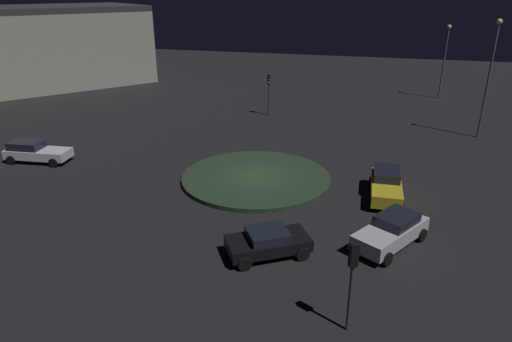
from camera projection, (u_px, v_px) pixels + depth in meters
ground_plane at (256, 180)px, 30.24m from camera, size 117.83×117.83×0.00m
roundabout_island at (256, 178)px, 30.18m from camera, size 9.78×9.78×0.28m
car_silver at (392, 231)px, 22.32m from camera, size 3.77×4.66×1.57m
car_black at (268, 242)px, 21.56m from camera, size 4.27×3.63×1.33m
car_white at (35, 151)px, 33.06m from camera, size 4.72×2.33×1.50m
car_yellow at (386, 185)px, 27.48m from camera, size 2.09×4.57×1.55m
traffic_light_northwest at (352, 269)px, 16.09m from camera, size 0.37×0.40×3.71m
traffic_light_south at (269, 87)px, 44.06m from camera, size 0.34×0.38×4.00m
streetlamp_southwest at (445, 53)px, 50.00m from camera, size 0.47×0.47×8.03m
streetlamp_southwest_near at (490, 69)px, 36.47m from camera, size 0.46×0.46×9.57m
store_building at (5, 49)px, 55.18m from camera, size 31.31×34.31×9.58m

